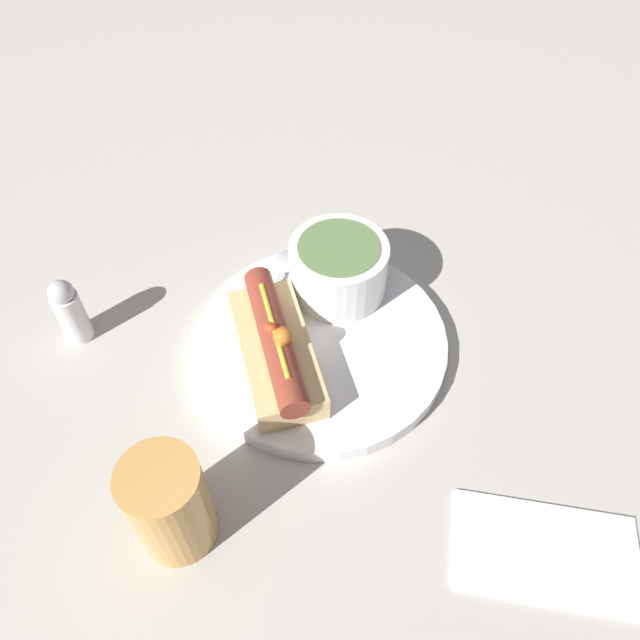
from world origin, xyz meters
The scene contains 8 objects.
ground_plane centered at (0.00, 0.00, 0.00)m, with size 4.00×4.00×0.00m, color #BCB7AD.
dinner_plate centered at (0.00, 0.00, 0.01)m, with size 0.25×0.25×0.02m.
hot_dog centered at (-0.01, -0.05, 0.04)m, with size 0.16×0.12×0.06m.
soup_bowl centered at (-0.04, 0.06, 0.05)m, with size 0.10×0.10×0.06m.
spoon centered at (-0.09, 0.02, 0.02)m, with size 0.10×0.12×0.01m.
drinking_glass centered at (0.06, -0.21, 0.05)m, with size 0.06×0.06×0.10m.
napkin centered at (0.27, 0.00, 0.00)m, with size 0.16×0.15×0.01m.
salt_shaker centered at (-0.17, -0.17, 0.04)m, with size 0.03×0.03×0.08m.
Camera 1 is at (0.28, -0.25, 0.50)m, focal length 35.00 mm.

